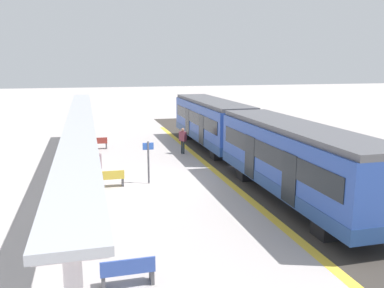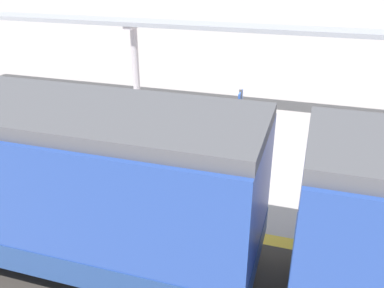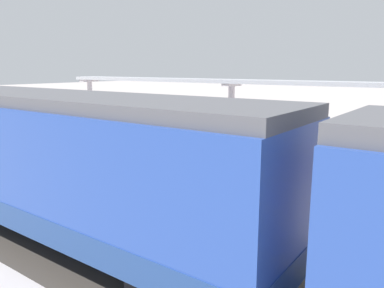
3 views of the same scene
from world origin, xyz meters
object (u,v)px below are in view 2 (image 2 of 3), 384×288
(trash_bin, at_px, (356,127))
(platform_info_sign, at_px, (239,116))
(bench_mid_platform, at_px, (245,120))
(bench_near_end, at_px, (24,95))
(canopy_pillar_third, at_px, (136,67))

(trash_bin, distance_m, platform_info_sign, 4.52)
(bench_mid_platform, distance_m, trash_bin, 3.87)
(trash_bin, bearing_deg, bench_near_end, 91.74)
(bench_mid_platform, relative_size, trash_bin, 1.72)
(bench_near_end, xyz_separation_m, trash_bin, (0.41, -13.38, -0.01))
(trash_bin, bearing_deg, bench_mid_platform, 96.62)
(bench_near_end, bearing_deg, canopy_pillar_third, -75.80)
(canopy_pillar_third, bearing_deg, bench_near_end, 104.20)
(trash_bin, bearing_deg, canopy_pillar_third, 84.75)
(platform_info_sign, bearing_deg, bench_mid_platform, 4.59)
(bench_near_end, distance_m, trash_bin, 13.38)
(platform_info_sign, bearing_deg, canopy_pillar_third, 56.67)
(canopy_pillar_third, height_order, bench_mid_platform, canopy_pillar_third)
(trash_bin, xyz_separation_m, platform_info_sign, (-2.46, 3.68, 0.89))
(bench_near_end, xyz_separation_m, bench_mid_platform, (-0.04, -9.53, 0.00))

